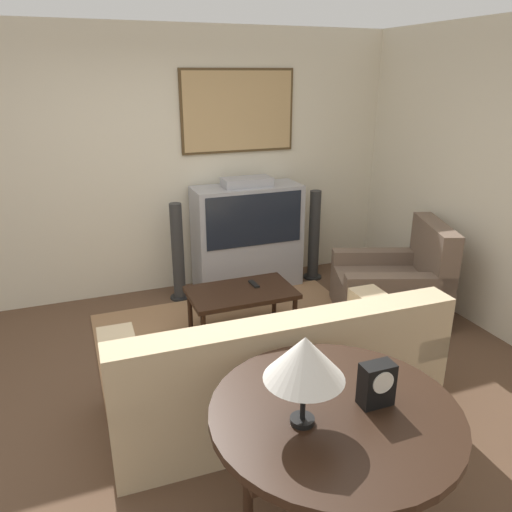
% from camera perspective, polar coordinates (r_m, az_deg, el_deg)
% --- Properties ---
extents(ground_plane, '(12.00, 12.00, 0.00)m').
position_cam_1_polar(ground_plane, '(3.86, -4.23, -15.47)').
color(ground_plane, brown).
extents(wall_back, '(12.00, 0.10, 2.70)m').
position_cam_1_polar(wall_back, '(5.29, -11.33, 10.19)').
color(wall_back, beige).
rests_on(wall_back, ground_plane).
extents(area_rug, '(2.46, 1.70, 0.01)m').
position_cam_1_polar(area_rug, '(4.61, -2.12, -8.86)').
color(area_rug, '#99704C').
rests_on(area_rug, ground_plane).
extents(tv, '(1.15, 0.46, 1.22)m').
position_cam_1_polar(tv, '(5.41, -1.00, 2.29)').
color(tv, '#9E9EA3').
rests_on(tv, ground_plane).
extents(couch, '(2.22, 0.97, 0.88)m').
position_cam_1_polar(couch, '(3.51, 1.93, -13.32)').
color(couch, '#CCB289').
rests_on(couch, ground_plane).
extents(armchair, '(1.21, 1.13, 0.93)m').
position_cam_1_polar(armchair, '(5.03, 15.42, -3.46)').
color(armchair, brown).
rests_on(armchair, ground_plane).
extents(coffee_table, '(0.94, 0.57, 0.43)m').
position_cam_1_polar(coffee_table, '(4.46, -1.68, -4.49)').
color(coffee_table, black).
rests_on(coffee_table, ground_plane).
extents(console_table, '(1.17, 1.17, 0.80)m').
position_cam_1_polar(console_table, '(2.46, 9.01, -18.16)').
color(console_table, black).
rests_on(console_table, ground_plane).
extents(table_lamp, '(0.35, 0.35, 0.43)m').
position_cam_1_polar(table_lamp, '(2.14, 5.58, -11.63)').
color(table_lamp, black).
rests_on(table_lamp, console_table).
extents(mantel_clock, '(0.16, 0.10, 0.21)m').
position_cam_1_polar(mantel_clock, '(2.43, 13.63, -14.05)').
color(mantel_clock, black).
rests_on(mantel_clock, console_table).
extents(remote, '(0.05, 0.16, 0.02)m').
position_cam_1_polar(remote, '(4.55, -0.24, -3.22)').
color(remote, black).
rests_on(remote, coffee_table).
extents(speaker_tower_left, '(0.21, 0.21, 1.03)m').
position_cam_1_polar(speaker_tower_left, '(5.19, -8.91, 0.15)').
color(speaker_tower_left, black).
rests_on(speaker_tower_left, ground_plane).
extents(speaker_tower_right, '(0.21, 0.21, 1.03)m').
position_cam_1_polar(speaker_tower_right, '(5.69, 6.64, 2.10)').
color(speaker_tower_right, black).
rests_on(speaker_tower_right, ground_plane).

